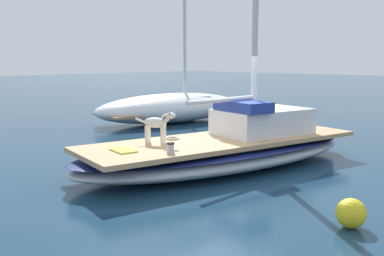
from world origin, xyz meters
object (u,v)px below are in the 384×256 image
sailboat_main (223,153)px  deck_towel (123,150)px  deck_winch (171,148)px  dog_white (157,124)px  mooring_buoy (351,213)px  moored_boat_port_side (171,107)px  coiled_rope (173,138)px

sailboat_main → deck_towel: 2.51m
deck_winch → dog_white: bearing=152.4°
dog_white → mooring_buoy: dog_white is taller
deck_winch → moored_boat_port_side: 8.96m
dog_white → moored_boat_port_side: size_ratio=0.13×
dog_white → moored_boat_port_side: bearing=135.1°
deck_winch → deck_towel: deck_winch is taller
deck_winch → mooring_buoy: deck_winch is taller
sailboat_main → coiled_rope: bearing=-131.0°
deck_winch → deck_towel: (-0.80, -0.51, -0.08)m
deck_winch → coiled_rope: (-1.09, 1.07, -0.08)m
sailboat_main → deck_towel: (-0.46, -2.44, 0.34)m
coiled_rope → mooring_buoy: bearing=-8.4°
sailboat_main → deck_towel: bearing=-100.7°
deck_winch → sailboat_main: bearing=100.1°
deck_winch → mooring_buoy: bearing=6.7°
deck_winch → deck_towel: 0.96m
deck_winch → coiled_rope: 1.53m
deck_winch → deck_towel: size_ratio=0.38×
moored_boat_port_side → mooring_buoy: moored_boat_port_side is taller
deck_towel → moored_boat_port_side: (-5.76, 6.61, -0.09)m
deck_winch → mooring_buoy: (3.42, 0.40, -0.54)m
dog_white → deck_towel: dog_white is taller
coiled_rope → moored_boat_port_side: (-5.47, 5.03, -0.09)m
coiled_rope → moored_boat_port_side: 7.43m
deck_winch → moored_boat_port_side: (-6.56, 6.09, -0.17)m
sailboat_main → moored_boat_port_side: (-6.22, 4.16, 0.25)m
dog_white → deck_towel: (0.15, -1.01, -0.41)m
mooring_buoy → deck_winch: bearing=-173.3°
sailboat_main → dog_white: size_ratio=8.54×
deck_winch → moored_boat_port_side: moored_boat_port_side is taller
mooring_buoy → deck_towel: bearing=-167.8°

